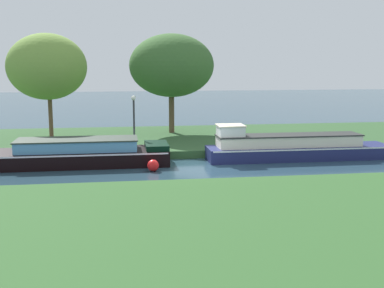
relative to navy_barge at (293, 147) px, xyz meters
The scene contains 10 objects.
ground_plane 5.16m from the navy_barge, 166.44° to the right, with size 120.00×120.00×0.00m, color #274251.
riverbank_far 7.65m from the navy_barge, 130.63° to the left, with size 72.00×10.00×0.40m, color #2D512A.
riverbank_near 11.36m from the navy_barge, 116.01° to the right, with size 72.00×10.00×0.40m, color #2E5828.
navy_barge is the anchor object (origin of this frame).
black_narrowboat 10.62m from the navy_barge, behind, with size 8.63×2.42×1.29m.
willow_tree_left 14.84m from the navy_barge, 154.02° to the left, with size 4.62×4.14×6.16m.
willow_tree_centre 9.97m from the navy_barge, 126.50° to the left, with size 5.31×4.71×6.24m.
lamp_post 8.35m from the navy_barge, 166.27° to the left, with size 0.24×0.24×2.78m.
mooring_post_near 9.04m from the navy_barge, behind, with size 0.12×0.12×0.73m, color #4A3327.
channel_buoy 7.48m from the navy_barge, 165.81° to the right, with size 0.53×0.53×0.53m, color red.
Camera 1 is at (-3.67, -22.57, 4.95)m, focal length 46.17 mm.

